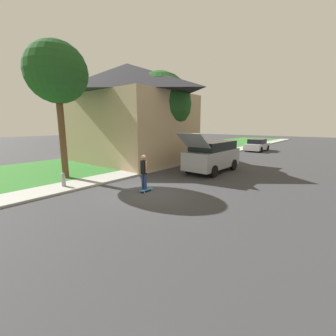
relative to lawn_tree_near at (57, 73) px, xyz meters
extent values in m
plane|color=#333335|center=(5.48, 1.24, -5.83)|extent=(120.00, 120.00, 0.00)
cube|color=#2D6B28|center=(-2.52, 7.24, -5.79)|extent=(10.00, 80.00, 0.08)
cube|color=#9E9E99|center=(1.88, 7.24, -5.78)|extent=(1.80, 80.00, 0.10)
cube|color=tan|center=(-2.22, 6.92, -3.05)|extent=(9.81, 7.29, 5.40)
pyramid|color=#28282D|center=(-2.22, 6.92, 0.93)|extent=(10.61, 8.09, 2.56)
cylinder|color=brown|center=(0.00, 0.00, -3.30)|extent=(0.36, 0.36, 4.91)
sphere|color=#1E4C1E|center=(0.00, 0.00, 0.06)|extent=(3.27, 3.27, 3.27)
cylinder|color=brown|center=(0.65, 7.73, -4.12)|extent=(0.36, 0.36, 3.27)
sphere|color=#1E4C1E|center=(0.65, 7.73, -1.12)|extent=(4.97, 4.97, 4.97)
cube|color=gray|center=(5.70, 7.21, -4.94)|extent=(1.85, 4.67, 1.13)
cube|color=black|center=(5.70, 7.32, -4.09)|extent=(1.71, 3.64, 0.56)
cylinder|color=black|center=(4.82, 8.66, -5.46)|extent=(0.24, 0.74, 0.74)
cylinder|color=black|center=(6.59, 8.66, -5.46)|extent=(0.24, 0.74, 0.74)
cylinder|color=black|center=(4.82, 5.76, -5.46)|extent=(0.24, 0.74, 0.74)
cylinder|color=black|center=(6.59, 5.76, -5.46)|extent=(0.24, 0.74, 0.74)
cube|color=gray|center=(5.70, 4.82, -3.62)|extent=(1.63, 1.27, 0.91)
cube|color=#B7B7BC|center=(4.09, 21.50, -5.30)|extent=(1.82, 4.21, 0.70)
cube|color=black|center=(4.09, 21.39, -4.68)|extent=(1.60, 2.19, 0.53)
cylinder|color=black|center=(3.21, 22.76, -5.52)|extent=(0.20, 0.63, 0.63)
cylinder|color=black|center=(4.97, 22.76, -5.52)|extent=(0.20, 0.63, 0.63)
cylinder|color=black|center=(3.21, 20.23, -5.52)|extent=(0.20, 0.63, 0.63)
cylinder|color=black|center=(4.97, 20.23, -5.52)|extent=(0.20, 0.63, 0.63)
cylinder|color=navy|center=(5.27, 1.12, -5.41)|extent=(0.13, 0.13, 0.84)
cylinder|color=navy|center=(5.44, 1.12, -5.41)|extent=(0.13, 0.13, 0.84)
cube|color=black|center=(5.35, 1.12, -4.67)|extent=(0.25, 0.20, 0.64)
sphere|color=#9E7051|center=(5.35, 1.12, -4.20)|extent=(0.23, 0.23, 0.23)
cylinder|color=#9E7051|center=(5.19, 1.12, -4.64)|extent=(0.09, 0.09, 0.57)
cylinder|color=#9E7051|center=(5.51, 1.12, -4.64)|extent=(0.09, 0.09, 0.57)
cube|color=#236B99|center=(5.49, 1.14, -5.74)|extent=(0.22, 0.78, 0.02)
cylinder|color=silver|center=(5.39, 1.38, -5.80)|extent=(0.03, 0.06, 0.06)
cylinder|color=silver|center=(5.59, 1.38, -5.80)|extent=(0.03, 0.06, 0.06)
cylinder|color=silver|center=(5.39, 0.90, -5.80)|extent=(0.03, 0.06, 0.06)
cylinder|color=silver|center=(5.59, 0.90, -5.80)|extent=(0.03, 0.06, 0.06)
cylinder|color=#99999E|center=(1.84, -1.04, -5.48)|extent=(0.20, 0.20, 0.51)
sphere|color=#99999E|center=(1.84, -1.04, -5.14)|extent=(0.18, 0.18, 0.18)
camera|label=1|loc=(12.75, -6.20, -2.70)|focal=24.00mm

